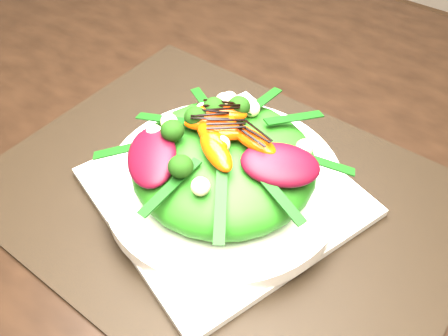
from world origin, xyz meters
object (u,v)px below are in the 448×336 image
Objects in this scene: placemat at (224,195)px; dining_table at (142,84)px; lettuce_mound at (224,163)px; orange_segment at (223,128)px; plate_base at (224,192)px; salad_bowl at (224,183)px.

dining_table is at bearing 153.52° from placemat.
lettuce_mound reaches higher than placemat.
dining_table is 28.76× the size of orange_segment.
orange_segment is (-0.01, 0.01, 0.09)m from plate_base.
orange_segment is (-0.01, 0.01, 0.10)m from placemat.
salad_bowl is 0.07m from orange_segment.
lettuce_mound is (0.25, -0.12, 0.08)m from dining_table.
lettuce_mound is at bearing -26.48° from dining_table.
salad_bowl is at bearing -26.57° from plate_base.
plate_base is 0.02m from salad_bowl.
placemat is (0.25, -0.12, 0.02)m from dining_table.
dining_table is 5.89× the size of salad_bowl.
dining_table reaches higher than placemat.
salad_bowl is (0.00, -0.00, 0.02)m from plate_base.
plate_base is 4.73× the size of orange_segment.
dining_table is 6.08× the size of plate_base.
lettuce_mound is at bearing -46.41° from orange_segment.
lettuce_mound is at bearing 0.00° from placemat.
salad_bowl is 0.03m from lettuce_mound.
placemat is 9.54× the size of orange_segment.
plate_base is at bearing -46.41° from orange_segment.
placemat is 0.01m from plate_base.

